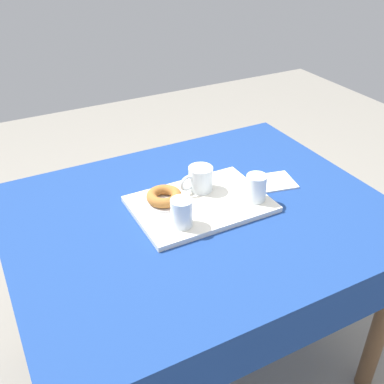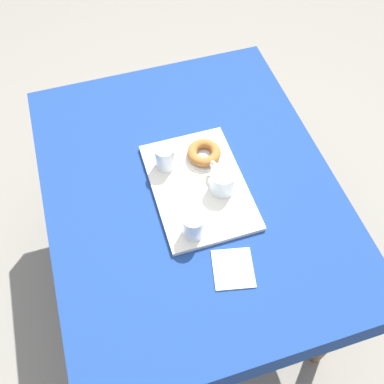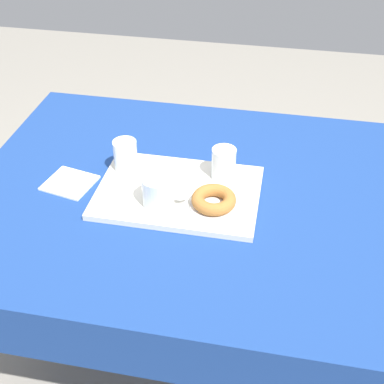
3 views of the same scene
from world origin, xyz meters
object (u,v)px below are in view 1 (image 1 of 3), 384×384
Objects in this scene: tea_mug_left at (200,179)px; water_glass_far at (182,214)px; paper_napkin at (275,182)px; sugar_donut_left at (164,196)px; water_glass_near at (256,189)px; serving_tray at (200,204)px; dining_table at (199,235)px; donut_plate_left at (164,201)px.

water_glass_far reaches higher than tea_mug_left.
tea_mug_left is 0.30m from paper_napkin.
tea_mug_left is 1.08× the size of sugar_donut_left.
paper_napkin is at bearing -151.14° from water_glass_near.
water_glass_near is 0.18m from paper_napkin.
serving_tray reaches higher than paper_napkin.
dining_table is at bearing 60.87° from tea_mug_left.
paper_napkin is at bearing -174.19° from dining_table.
tea_mug_left reaches higher than sugar_donut_left.
dining_table is 0.20m from water_glass_far.
tea_mug_left is 0.20m from water_glass_near.
water_glass_far is at bearing 87.89° from sugar_donut_left.
dining_table is 9.68× the size of tea_mug_left.
serving_tray is 3.77× the size of sugar_donut_left.
water_glass_far reaches higher than donut_plate_left.
donut_plate_left is (-0.01, -0.14, -0.04)m from water_glass_far.
water_glass_near is (-0.19, 0.05, 0.16)m from dining_table.
serving_tray is 3.49× the size of donut_plate_left.
tea_mug_left is at bearing -133.69° from water_glass_far.
water_glass_far is 0.15m from donut_plate_left.
dining_table is 9.67× the size of donut_plate_left.
water_glass_near is at bearing 28.86° from paper_napkin.
paper_napkin reaches higher than dining_table.
dining_table is 0.12m from serving_tray.
serving_tray is at bearing 62.79° from tea_mug_left.
sugar_donut_left is at bearing -40.84° from dining_table.
paper_napkin is (-0.15, -0.08, -0.06)m from water_glass_near.
paper_napkin is (-0.32, -0.01, -0.01)m from serving_tray.
water_glass_far is at bearing 32.42° from dining_table.
donut_plate_left is (0.28, -0.13, -0.04)m from water_glass_near.
tea_mug_left reaches higher than paper_napkin.
paper_napkin is at bearing 174.02° from sugar_donut_left.
water_glass_far is at bearing 2.81° from water_glass_near.
water_glass_far is (0.15, 0.16, 0.00)m from tea_mug_left.
donut_plate_left is (0.15, 0.02, -0.04)m from tea_mug_left.
serving_tray is 0.12m from donut_plate_left.
tea_mug_left reaches higher than donut_plate_left.
sugar_donut_left reaches higher than serving_tray.
serving_tray is 0.13m from sugar_donut_left.
sugar_donut_left is at bearing -92.11° from water_glass_far.
paper_napkin is at bearing 167.78° from tea_mug_left.
water_glass_near is 0.31m from donut_plate_left.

